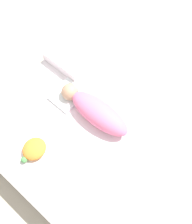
{
  "coord_description": "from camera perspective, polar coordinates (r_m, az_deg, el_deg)",
  "views": [
    {
      "loc": [
        0.52,
        0.48,
        1.8
      ],
      "look_at": [
        0.0,
        0.03,
        0.29
      ],
      "focal_mm": 42.0,
      "sensor_mm": 36.0,
      "label": 1
    }
  ],
  "objects": [
    {
      "name": "burp_cloth",
      "position": [
        1.77,
        -6.29,
        3.64
      ],
      "size": [
        0.21,
        0.18,
        0.02
      ],
      "color": "white",
      "rests_on": "bed_mattress"
    },
    {
      "name": "swaddled_baby",
      "position": [
        1.64,
        -0.17,
        0.33
      ],
      "size": [
        0.17,
        0.52,
        0.14
      ],
      "rotation": [
        0.0,
        0.0,
        4.73
      ],
      "color": "pink",
      "rests_on": "bed_mattress"
    },
    {
      "name": "turtle_plush",
      "position": [
        1.63,
        -13.36,
        -7.89
      ],
      "size": [
        0.18,
        0.14,
        0.07
      ],
      "color": "orange",
      "rests_on": "bed_mattress"
    },
    {
      "name": "ground_plane",
      "position": [
        1.93,
        -0.59,
        -3.06
      ],
      "size": [
        12.0,
        12.0,
        0.0
      ],
      "primitive_type": "plane",
      "color": "#B2A893"
    },
    {
      "name": "pillow",
      "position": [
        1.9,
        -5.22,
        12.24
      ],
      "size": [
        0.28,
        0.31,
        0.08
      ],
      "color": "white",
      "rests_on": "bed_mattress"
    },
    {
      "name": "bed_mattress",
      "position": [
        1.82,
        -0.63,
        -1.69
      ],
      "size": [
        1.31,
        1.09,
        0.24
      ],
      "color": "white",
      "rests_on": "ground_plane"
    }
  ]
}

